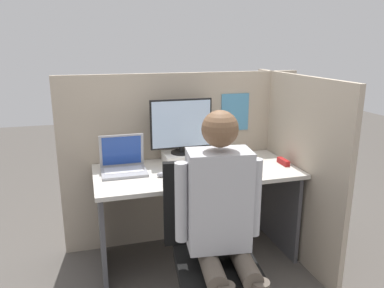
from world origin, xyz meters
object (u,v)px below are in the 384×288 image
office_chair (210,246)px  person (223,216)px  paper_box (182,158)px  coffee_mug (220,153)px  monitor (181,126)px  carrot_toy (235,171)px  laptop (123,165)px  stapler (283,162)px

office_chair → person: bearing=-82.9°
paper_box → coffee_mug: bearing=1.3°
monitor → carrot_toy: (0.30, -0.38, -0.27)m
office_chair → person: (0.02, -0.15, 0.27)m
monitor → laptop: size_ratio=1.50×
office_chair → carrot_toy: bearing=53.9°
paper_box → stapler: 0.80m
carrot_toy → person: bearing=-117.7°
paper_box → stapler: (0.75, -0.27, -0.02)m
person → coffee_mug: 1.09m
laptop → coffee_mug: (0.80, 0.11, -0.00)m
carrot_toy → coffee_mug: (0.03, 0.39, 0.03)m
office_chair → coffee_mug: size_ratio=10.01×
paper_box → coffee_mug: coffee_mug is taller
carrot_toy → laptop: bearing=160.3°
monitor → laptop: (-0.47, -0.11, -0.24)m
monitor → stapler: size_ratio=3.50×
monitor → paper_box: bearing=-90.0°
carrot_toy → office_chair: bearing=-126.1°
stapler → office_chair: 1.04m
paper_box → office_chair: office_chair is taller
laptop → paper_box: bearing=12.4°
monitor → stapler: (0.75, -0.27, -0.28)m
monitor → laptop: 0.54m
laptop → stapler: bearing=-7.6°
office_chair → stapler: bearing=36.7°
laptop → stapler: laptop is taller
stapler → monitor: bearing=160.4°
monitor → office_chair: size_ratio=0.50×
carrot_toy → coffee_mug: coffee_mug is taller
office_chair → person: person is taller
carrot_toy → office_chair: office_chair is taller
person → paper_box: bearing=88.0°
monitor → person: size_ratio=0.37×
laptop → office_chair: 0.92m
carrot_toy → monitor: bearing=128.4°
laptop → person: size_ratio=0.24×
stapler → carrot_toy: (-0.45, -0.11, 0.00)m
carrot_toy → coffee_mug: 0.39m
person → coffee_mug: size_ratio=13.59×
monitor → stapler: monitor is taller
stapler → office_chair: (-0.81, -0.60, -0.27)m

